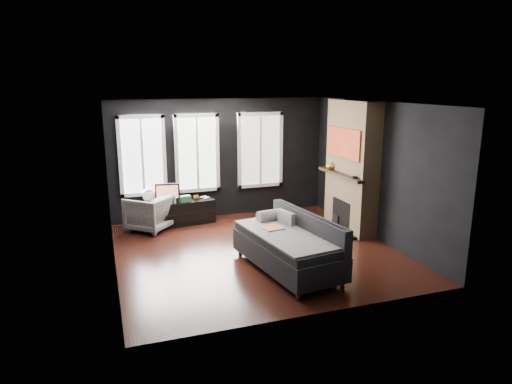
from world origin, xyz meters
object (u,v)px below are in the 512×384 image
object	(u,v)px
monitor	(167,192)
mantel_vase	(330,165)
armchair	(149,211)
book	(202,194)
media_console	(179,213)
mug	(196,197)
sofa	(287,243)

from	to	relation	value
monitor	mantel_vase	size ratio (longest dim) A/B	2.87
armchair	book	xyz separation A→B (m)	(1.20, 0.28, 0.21)
armchair	book	distance (m)	1.25
armchair	media_console	xyz separation A→B (m)	(0.66, 0.18, -0.15)
book	mug	bearing A→B (deg)	-154.89
mug	media_console	bearing A→B (deg)	-175.98
mug	monitor	bearing A→B (deg)	-177.24
sofa	armchair	size ratio (longest dim) A/B	2.63
sofa	media_console	bearing A→B (deg)	103.82
sofa	book	distance (m)	3.27
armchair	media_console	bearing A→B (deg)	147.44
sofa	mug	bearing A→B (deg)	97.28
monitor	mug	size ratio (longest dim) A/B	4.41
sofa	mantel_vase	distance (m)	2.88
sofa	mantel_vase	bearing A→B (deg)	39.42
book	mantel_vase	size ratio (longest dim) A/B	1.12
mug	book	size ratio (longest dim) A/B	0.58
media_console	mantel_vase	distance (m)	3.45
sofa	book	bearing A→B (deg)	94.37
armchair	book	bearing A→B (deg)	145.17
media_console	mantel_vase	xyz separation A→B (m)	(3.11, -1.05, 1.06)
media_console	book	bearing A→B (deg)	3.07
sofa	media_console	distance (m)	3.34
sofa	monitor	bearing A→B (deg)	107.56
sofa	mantel_vase	world-z (taller)	mantel_vase
sofa	monitor	distance (m)	3.44
book	monitor	bearing A→B (deg)	-172.59
monitor	mug	world-z (taller)	monitor
sofa	monitor	size ratio (longest dim) A/B	4.12
media_console	armchair	bearing A→B (deg)	-171.83
monitor	book	world-z (taller)	monitor
armchair	monitor	distance (m)	0.57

